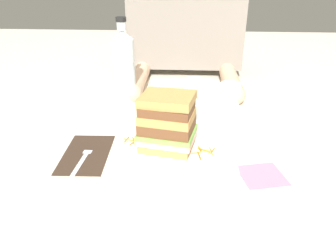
{
  "coord_description": "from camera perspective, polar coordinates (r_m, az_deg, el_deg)",
  "views": [
    {
      "loc": [
        0.02,
        -0.68,
        0.4
      ],
      "look_at": [
        -0.02,
        0.0,
        0.05
      ],
      "focal_mm": 34.49,
      "sensor_mm": 36.0,
      "label": 1
    }
  ],
  "objects": [
    {
      "name": "carrot_shred_13",
      "position": [
        0.73,
        4.64,
        -4.79
      ],
      "size": [
        0.03,
        0.01,
        0.0
      ],
      "primitive_type": "cylinder",
      "rotation": [
        0.0,
        1.57,
        0.17
      ],
      "color": "orange",
      "rests_on": "main_plate"
    },
    {
      "name": "carrot_shred_10",
      "position": [
        0.74,
        7.25,
        -4.63
      ],
      "size": [
        0.02,
        0.02,
        0.0
      ],
      "primitive_type": "cylinder",
      "rotation": [
        0.0,
        1.57,
        2.35
      ],
      "color": "orange",
      "rests_on": "main_plate"
    },
    {
      "name": "carrot_shred_0",
      "position": [
        0.79,
        -7.31,
        -2.3
      ],
      "size": [
        0.01,
        0.03,
        0.0
      ],
      "primitive_type": "cylinder",
      "rotation": [
        0.0,
        1.57,
        1.3
      ],
      "color": "orange",
      "rests_on": "main_plate"
    },
    {
      "name": "empty_tumbler_1",
      "position": [
        1.03,
        4.69,
        6.17
      ],
      "size": [
        0.08,
        0.08,
        0.07
      ],
      "primitive_type": "cylinder",
      "color": "silver",
      "rests_on": "ground_plane"
    },
    {
      "name": "carrot_shred_3",
      "position": [
        0.76,
        -5.48,
        -3.55
      ],
      "size": [
        0.02,
        0.02,
        0.0
      ],
      "primitive_type": "cylinder",
      "rotation": [
        0.0,
        1.57,
        2.3
      ],
      "color": "orange",
      "rests_on": "main_plate"
    },
    {
      "name": "napkin_dark",
      "position": [
        0.78,
        -14.23,
        -4.75
      ],
      "size": [
        0.11,
        0.18,
        0.0
      ],
      "primitive_type": "cube",
      "rotation": [
        0.0,
        0.0,
        0.04
      ],
      "color": "#38281E",
      "rests_on": "ground_plane"
    },
    {
      "name": "knife",
      "position": [
        0.77,
        11.2,
        -4.56
      ],
      "size": [
        0.02,
        0.2,
        0.0
      ],
      "color": "silver",
      "rests_on": "ground_plane"
    },
    {
      "name": "carrot_shred_1",
      "position": [
        0.77,
        -6.26,
        -2.95
      ],
      "size": [
        0.01,
        0.03,
        0.0
      ],
      "primitive_type": "cylinder",
      "rotation": [
        0.0,
        1.57,
        4.32
      ],
      "color": "orange",
      "rests_on": "main_plate"
    },
    {
      "name": "empty_tumbler_0",
      "position": [
        1.02,
        10.91,
        5.54
      ],
      "size": [
        0.06,
        0.06,
        0.07
      ],
      "primitive_type": "cylinder",
      "color": "silver",
      "rests_on": "ground_plane"
    },
    {
      "name": "carrot_shred_11",
      "position": [
        0.75,
        7.52,
        -4.14
      ],
      "size": [
        0.01,
        0.02,
        0.0
      ],
      "primitive_type": "cylinder",
      "rotation": [
        0.0,
        1.57,
        4.95
      ],
      "color": "orange",
      "rests_on": "main_plate"
    },
    {
      "name": "carrot_shred_2",
      "position": [
        0.79,
        -5.27,
        -2.12
      ],
      "size": [
        0.03,
        0.03,
        0.0
      ],
      "primitive_type": "cylinder",
      "rotation": [
        0.0,
        1.57,
        0.83
      ],
      "color": "orange",
      "rests_on": "main_plate"
    },
    {
      "name": "main_plate",
      "position": [
        0.76,
        -0.14,
        -4.21
      ],
      "size": [
        0.25,
        0.25,
        0.01
      ],
      "primitive_type": "cylinder",
      "color": "white",
      "rests_on": "ground_plane"
    },
    {
      "name": "ground_plane",
      "position": [
        0.78,
        1.36,
        -3.67
      ],
      "size": [
        3.0,
        3.0,
        0.0
      ],
      "primitive_type": "plane",
      "color": "beige"
    },
    {
      "name": "water_bottle",
      "position": [
        1.01,
        -7.8,
        10.4
      ],
      "size": [
        0.07,
        0.07,
        0.26
      ],
      "color": "silver",
      "rests_on": "ground_plane"
    },
    {
      "name": "carrot_shred_5",
      "position": [
        0.79,
        -5.81,
        -2.37
      ],
      "size": [
        0.02,
        0.02,
        0.0
      ],
      "primitive_type": "cylinder",
      "rotation": [
        0.0,
        1.57,
        2.27
      ],
      "color": "orange",
      "rests_on": "main_plate"
    },
    {
      "name": "carrot_shred_12",
      "position": [
        0.74,
        6.36,
        -4.23
      ],
      "size": [
        0.03,
        0.02,
        0.0
      ],
      "primitive_type": "cylinder",
      "rotation": [
        0.0,
        1.57,
        2.68
      ],
      "color": "orange",
      "rests_on": "main_plate"
    },
    {
      "name": "fork",
      "position": [
        0.76,
        -14.81,
        -5.42
      ],
      "size": [
        0.02,
        0.17,
        0.0
      ],
      "color": "silver",
      "rests_on": "napkin_dark"
    },
    {
      "name": "napkin_pink",
      "position": [
        0.71,
        16.28,
        -8.36
      ],
      "size": [
        0.11,
        0.1,
        0.0
      ],
      "primitive_type": "cube",
      "rotation": [
        0.0,
        0.0,
        0.23
      ],
      "color": "pink",
      "rests_on": "ground_plane"
    },
    {
      "name": "carrot_shred_8",
      "position": [
        0.72,
        5.55,
        -5.26
      ],
      "size": [
        0.01,
        0.03,
        0.0
      ],
      "primitive_type": "cylinder",
      "rotation": [
        0.0,
        1.57,
        4.89
      ],
      "color": "orange",
      "rests_on": "main_plate"
    },
    {
      "name": "diner_across",
      "position": [
        1.27,
        3.21,
        20.23
      ],
      "size": [
        0.44,
        0.45,
        0.56
      ],
      "color": "#DBAD89",
      "rests_on": "ground_plane"
    },
    {
      "name": "carrot_shred_4",
      "position": [
        0.79,
        -7.09,
        -2.43
      ],
      "size": [
        0.02,
        0.01,
        0.0
      ],
      "primitive_type": "cylinder",
      "rotation": [
        0.0,
        1.57,
        2.82
      ],
      "color": "orange",
      "rests_on": "main_plate"
    },
    {
      "name": "sandwich",
      "position": [
        0.72,
        -0.14,
        0.58
      ],
      "size": [
        0.14,
        0.12,
        0.13
      ],
      "color": "tan",
      "rests_on": "main_plate"
    },
    {
      "name": "carrot_shred_7",
      "position": [
        0.74,
        7.88,
        -4.39
      ],
      "size": [
        0.01,
        0.02,
        0.0
      ],
      "primitive_type": "cylinder",
      "rotation": [
        0.0,
        1.57,
        1.16
      ],
      "color": "orange",
      "rests_on": "main_plate"
    },
    {
      "name": "juice_glass",
      "position": [
        0.91,
        7.22,
        4.04
      ],
      "size": [
        0.07,
        0.07,
        0.1
      ],
      "color": "white",
      "rests_on": "ground_plane"
    },
    {
      "name": "carrot_shred_6",
      "position": [
        0.77,
        -5.39,
        -3.08
      ],
      "size": [
        0.02,
        0.02,
        0.0
      ],
      "primitive_type": "cylinder",
      "rotation": [
        0.0,
        1.57,
        5.64
      ],
      "color": "orange",
      "rests_on": "main_plate"
    },
    {
      "name": "carrot_shred_9",
      "position": [
        0.75,
        5.65,
        -4.08
      ],
      "size": [
        0.01,
        0.02,
        0.0
      ],
      "primitive_type": "cylinder",
      "rotation": [
        0.0,
        1.57,
        4.96
      ],
      "color": "orange",
      "rests_on": "main_plate"
    }
  ]
}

